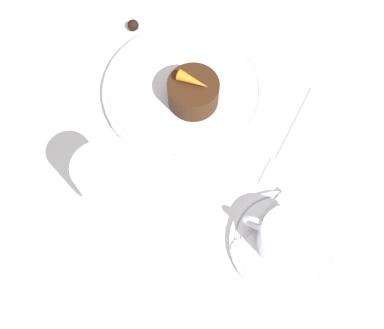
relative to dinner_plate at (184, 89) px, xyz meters
The scene contains 10 objects.
ground_plane 0.06m from the dinner_plate, 124.62° to the left, with size 3.00×3.00×0.00m, color white.
dinner_plate is the anchor object (origin of this frame).
saucer 0.29m from the dinner_plate, 143.26° to the left, with size 0.15×0.15×0.01m.
coffee_cup 0.30m from the dinner_plate, 143.12° to the left, with size 0.10×0.08×0.05m.
spoon 0.26m from the dinner_plate, 137.70° to the left, with size 0.05×0.12×0.00m.
wine_glass 0.23m from the dinner_plate, 85.84° to the left, with size 0.07×0.07×0.13m.
fork 0.19m from the dinner_plate, behind, with size 0.03×0.20×0.01m.
dessert_cake 0.04m from the dinner_plate, 146.18° to the left, with size 0.08×0.08×0.05m.
carrot_garnish 0.07m from the dinner_plate, 146.18° to the left, with size 0.05×0.02×0.02m.
chocolate_truffle 0.16m from the dinner_plate, 31.43° to the right, with size 0.02×0.02×0.02m.
Camera 1 is at (-0.15, 0.33, 0.64)m, focal length 42.00 mm.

